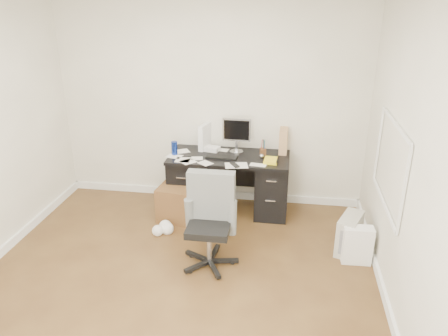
# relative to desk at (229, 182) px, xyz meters

# --- Properties ---
(ground) EXTENTS (4.00, 4.00, 0.00)m
(ground) POSITION_rel_desk_xyz_m (-0.30, -1.65, -0.40)
(ground) COLOR #452C16
(ground) RESTS_ON ground
(room_shell) EXTENTS (4.02, 4.02, 2.71)m
(room_shell) POSITION_rel_desk_xyz_m (-0.27, -1.62, 1.26)
(room_shell) COLOR beige
(room_shell) RESTS_ON ground
(desk) EXTENTS (1.50, 0.70, 0.75)m
(desk) POSITION_rel_desk_xyz_m (0.00, 0.00, 0.00)
(desk) COLOR black
(desk) RESTS_ON ground
(loose_papers) EXTENTS (1.10, 0.60, 0.00)m
(loose_papers) POSITION_rel_desk_xyz_m (-0.20, -0.05, 0.35)
(loose_papers) COLOR white
(loose_papers) RESTS_ON desk
(lcd_monitor) EXTENTS (0.37, 0.22, 0.46)m
(lcd_monitor) POSITION_rel_desk_xyz_m (0.07, 0.15, 0.58)
(lcd_monitor) COLOR #B5B5B9
(lcd_monitor) RESTS_ON desk
(keyboard) EXTENTS (0.39, 0.16, 0.02)m
(keyboard) POSITION_rel_desk_xyz_m (-0.08, -0.08, 0.36)
(keyboard) COLOR black
(keyboard) RESTS_ON desk
(computer_mouse) EXTENTS (0.07, 0.07, 0.06)m
(computer_mouse) POSITION_rel_desk_xyz_m (0.41, -0.02, 0.38)
(computer_mouse) COLOR #B5B5B9
(computer_mouse) RESTS_ON desk
(travel_mug) EXTENTS (0.08, 0.08, 0.17)m
(travel_mug) POSITION_rel_desk_xyz_m (-0.69, -0.05, 0.44)
(travel_mug) COLOR navy
(travel_mug) RESTS_ON desk
(white_binder) EXTENTS (0.20, 0.31, 0.33)m
(white_binder) POSITION_rel_desk_xyz_m (-0.35, 0.23, 0.52)
(white_binder) COLOR white
(white_binder) RESTS_ON desk
(magazine_file) EXTENTS (0.14, 0.27, 0.32)m
(magazine_file) POSITION_rel_desk_xyz_m (0.66, 0.25, 0.51)
(magazine_file) COLOR #AB7C52
(magazine_file) RESTS_ON desk
(pen_cup) EXTENTS (0.11, 0.11, 0.21)m
(pen_cup) POSITION_rel_desk_xyz_m (0.41, 0.11, 0.45)
(pen_cup) COLOR #512C17
(pen_cup) RESTS_ON desk
(yellow_book) EXTENTS (0.18, 0.22, 0.04)m
(yellow_book) POSITION_rel_desk_xyz_m (0.53, -0.12, 0.37)
(yellow_book) COLOR yellow
(yellow_book) RESTS_ON desk
(paper_remote) EXTENTS (0.31, 0.27, 0.02)m
(paper_remote) POSITION_rel_desk_xyz_m (0.13, -0.30, 0.36)
(paper_remote) COLOR white
(paper_remote) RESTS_ON desk
(office_chair) EXTENTS (0.57, 0.57, 0.99)m
(office_chair) POSITION_rel_desk_xyz_m (-0.03, -1.26, 0.10)
(office_chair) COLOR #565856
(office_chair) RESTS_ON ground
(pc_tower) EXTENTS (0.33, 0.47, 0.43)m
(pc_tower) POSITION_rel_desk_xyz_m (1.44, -0.77, -0.19)
(pc_tower) COLOR #A7A597
(pc_tower) RESTS_ON ground
(shopping_bag) EXTENTS (0.31, 0.23, 0.41)m
(shopping_bag) POSITION_rel_desk_xyz_m (1.50, -0.98, -0.19)
(shopping_bag) COLOR white
(shopping_bag) RESTS_ON ground
(wicker_basket) EXTENTS (0.49, 0.49, 0.44)m
(wicker_basket) POSITION_rel_desk_xyz_m (-0.60, -0.32, -0.18)
(wicker_basket) COLOR #492F16
(wicker_basket) RESTS_ON ground
(desk_printer) EXTENTS (0.37, 0.32, 0.21)m
(desk_printer) POSITION_rel_desk_xyz_m (-0.24, 0.06, -0.29)
(desk_printer) COLOR slate
(desk_printer) RESTS_ON ground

